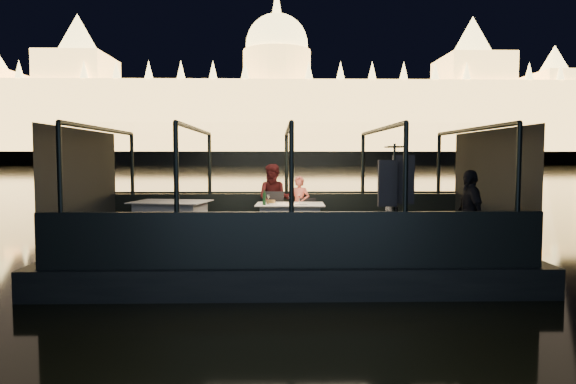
{
  "coord_description": "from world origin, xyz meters",
  "views": [
    {
      "loc": [
        -0.24,
        -10.03,
        2.26
      ],
      "look_at": [
        0.0,
        0.4,
        1.55
      ],
      "focal_mm": 32.0,
      "sensor_mm": 36.0,
      "label": 1
    }
  ],
  "objects_px": {
    "person_woman_coral": "(299,202)",
    "chair_port_left": "(274,216)",
    "chair_port_right": "(308,216)",
    "passenger_dark": "(470,209)",
    "dining_table_aft": "(171,221)",
    "person_man_maroon": "(274,202)",
    "coat_stand": "(394,208)",
    "wine_bottle": "(264,198)",
    "passenger_stripe": "(396,208)",
    "dining_table_central": "(290,221)"
  },
  "relations": [
    {
      "from": "passenger_dark",
      "to": "chair_port_right",
      "type": "bearing_deg",
      "value": -134.34
    },
    {
      "from": "passenger_stripe",
      "to": "passenger_dark",
      "type": "relative_size",
      "value": 1.03
    },
    {
      "from": "chair_port_right",
      "to": "passenger_dark",
      "type": "relative_size",
      "value": 0.53
    },
    {
      "from": "coat_stand",
      "to": "passenger_stripe",
      "type": "bearing_deg",
      "value": 72.25
    },
    {
      "from": "dining_table_aft",
      "to": "passenger_dark",
      "type": "relative_size",
      "value": 1.01
    },
    {
      "from": "coat_stand",
      "to": "passenger_stripe",
      "type": "height_order",
      "value": "coat_stand"
    },
    {
      "from": "dining_table_aft",
      "to": "chair_port_left",
      "type": "bearing_deg",
      "value": 10.03
    },
    {
      "from": "person_woman_coral",
      "to": "passenger_stripe",
      "type": "bearing_deg",
      "value": -36.55
    },
    {
      "from": "coat_stand",
      "to": "chair_port_right",
      "type": "bearing_deg",
      "value": 114.71
    },
    {
      "from": "coat_stand",
      "to": "person_man_maroon",
      "type": "xyz_separation_m",
      "value": [
        -2.03,
        3.08,
        -0.15
      ]
    },
    {
      "from": "dining_table_central",
      "to": "chair_port_right",
      "type": "distance_m",
      "value": 0.61
    },
    {
      "from": "wine_bottle",
      "to": "coat_stand",
      "type": "bearing_deg",
      "value": -42.98
    },
    {
      "from": "chair_port_left",
      "to": "wine_bottle",
      "type": "xyz_separation_m",
      "value": [
        -0.19,
        -0.7,
        0.47
      ]
    },
    {
      "from": "dining_table_aft",
      "to": "person_woman_coral",
      "type": "distance_m",
      "value": 2.88
    },
    {
      "from": "person_man_maroon",
      "to": "wine_bottle",
      "type": "bearing_deg",
      "value": -93.18
    },
    {
      "from": "chair_port_left",
      "to": "passenger_stripe",
      "type": "relative_size",
      "value": 0.61
    },
    {
      "from": "wine_bottle",
      "to": "chair_port_left",
      "type": "bearing_deg",
      "value": 74.5
    },
    {
      "from": "coat_stand",
      "to": "person_man_maroon",
      "type": "distance_m",
      "value": 3.69
    },
    {
      "from": "passenger_stripe",
      "to": "chair_port_left",
      "type": "bearing_deg",
      "value": 59.16
    },
    {
      "from": "person_woman_coral",
      "to": "dining_table_central",
      "type": "bearing_deg",
      "value": -85.93
    },
    {
      "from": "coat_stand",
      "to": "dining_table_central",
      "type": "bearing_deg",
      "value": 125.9
    },
    {
      "from": "chair_port_right",
      "to": "wine_bottle",
      "type": "distance_m",
      "value": 1.27
    },
    {
      "from": "dining_table_aft",
      "to": "coat_stand",
      "type": "distance_m",
      "value": 4.9
    },
    {
      "from": "wine_bottle",
      "to": "passenger_stripe",
      "type": "bearing_deg",
      "value": -34.41
    },
    {
      "from": "coat_stand",
      "to": "wine_bottle",
      "type": "height_order",
      "value": "coat_stand"
    },
    {
      "from": "coat_stand",
      "to": "passenger_dark",
      "type": "bearing_deg",
      "value": 10.7
    },
    {
      "from": "dining_table_aft",
      "to": "chair_port_right",
      "type": "height_order",
      "value": "chair_port_right"
    },
    {
      "from": "dining_table_aft",
      "to": "person_man_maroon",
      "type": "distance_m",
      "value": 2.34
    },
    {
      "from": "dining_table_aft",
      "to": "chair_port_right",
      "type": "xyz_separation_m",
      "value": [
        2.96,
        0.39,
        0.06
      ]
    },
    {
      "from": "chair_port_left",
      "to": "passenger_stripe",
      "type": "distance_m",
      "value": 3.22
    },
    {
      "from": "passenger_dark",
      "to": "passenger_stripe",
      "type": "bearing_deg",
      "value": -99.65
    },
    {
      "from": "person_man_maroon",
      "to": "wine_bottle",
      "type": "relative_size",
      "value": 5.05
    },
    {
      "from": "dining_table_aft",
      "to": "person_man_maroon",
      "type": "height_order",
      "value": "person_man_maroon"
    },
    {
      "from": "dining_table_central",
      "to": "person_woman_coral",
      "type": "height_order",
      "value": "person_woman_coral"
    },
    {
      "from": "chair_port_left",
      "to": "person_woman_coral",
      "type": "relative_size",
      "value": 0.73
    },
    {
      "from": "chair_port_left",
      "to": "wine_bottle",
      "type": "bearing_deg",
      "value": -100.82
    },
    {
      "from": "chair_port_right",
      "to": "person_man_maroon",
      "type": "relative_size",
      "value": 0.51
    },
    {
      "from": "chair_port_left",
      "to": "person_woman_coral",
      "type": "distance_m",
      "value": 0.71
    },
    {
      "from": "dining_table_central",
      "to": "passenger_dark",
      "type": "relative_size",
      "value": 0.94
    },
    {
      "from": "dining_table_aft",
      "to": "person_man_maroon",
      "type": "relative_size",
      "value": 0.97
    },
    {
      "from": "person_woman_coral",
      "to": "chair_port_left",
      "type": "bearing_deg",
      "value": -133.27
    },
    {
      "from": "dining_table_aft",
      "to": "chair_port_left",
      "type": "height_order",
      "value": "chair_port_left"
    },
    {
      "from": "wine_bottle",
      "to": "person_man_maroon",
      "type": "bearing_deg",
      "value": 78.48
    },
    {
      "from": "dining_table_central",
      "to": "person_man_maroon",
      "type": "bearing_deg",
      "value": 114.84
    },
    {
      "from": "passenger_stripe",
      "to": "wine_bottle",
      "type": "bearing_deg",
      "value": 71.61
    },
    {
      "from": "dining_table_central",
      "to": "chair_port_left",
      "type": "height_order",
      "value": "chair_port_left"
    },
    {
      "from": "dining_table_central",
      "to": "dining_table_aft",
      "type": "height_order",
      "value": "dining_table_aft"
    },
    {
      "from": "passenger_stripe",
      "to": "dining_table_aft",
      "type": "bearing_deg",
      "value": 82.13
    },
    {
      "from": "person_man_maroon",
      "to": "person_woman_coral",
      "type": "bearing_deg",
      "value": 6.28
    },
    {
      "from": "person_man_maroon",
      "to": "passenger_dark",
      "type": "bearing_deg",
      "value": -31.04
    }
  ]
}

